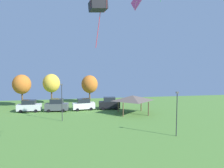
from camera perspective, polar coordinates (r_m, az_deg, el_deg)
The scene contains 11 objects.
kite_flying_0 at distance 17.59m, azimuth 7.09°, elevation 22.56°, with size 0.56×1.56×1.61m.
parked_car_leftmost at distance 44.21m, azimuth -22.57°, elevation -5.82°, with size 4.70×2.05×2.45m.
parked_car_second_from_left at distance 42.80m, azimuth -15.49°, elevation -5.87°, with size 4.79×2.50×2.62m.
parked_car_third_from_left at distance 42.98m, azimuth -8.09°, elevation -5.81°, with size 4.80×2.39×2.45m.
parked_car_rightmost_in_row at distance 43.39m, azimuth -0.77°, elevation -5.54°, with size 4.66×2.22×2.66m.
park_pavilion at distance 39.17m, azimuth 5.96°, elevation -4.02°, with size 6.33×5.50×3.60m.
light_post_1 at distance 27.51m, azimuth 18.03°, elevation -7.36°, with size 0.36×0.20×5.89m.
light_post_2 at distance 34.50m, azimuth -14.14°, elevation -4.51°, with size 0.36×0.20×6.30m.
treeline_tree_1 at distance 50.52m, azimuth -24.38°, elevation -0.10°, with size 4.10×4.10×7.43m.
treeline_tree_2 at distance 51.75m, azimuth -16.93°, elevation 0.21°, with size 4.16×4.16×7.45m.
treeline_tree_3 at distance 51.42m, azimuth -6.42°, elevation -0.06°, with size 4.16×4.16×7.07m.
Camera 1 is at (-4.15, 1.83, 8.95)m, focal length 32.00 mm.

